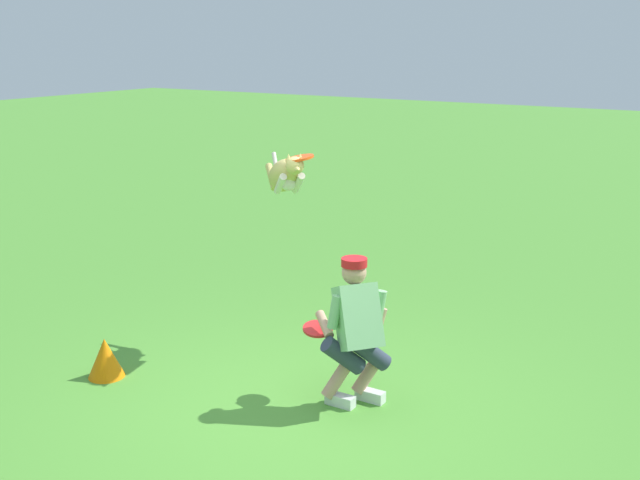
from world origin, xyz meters
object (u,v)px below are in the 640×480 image
person (356,328)px  frisbee_flying (300,158)px  frisbee_held (318,329)px  training_cone (105,358)px  dog (286,175)px

person → frisbee_flying: 1.71m
person → frisbee_flying: bearing=7.1°
frisbee_flying → frisbee_held: size_ratio=1.01×
frisbee_flying → frisbee_held: frisbee_flying is taller
frisbee_flying → training_cone: size_ratio=0.71×
frisbee_flying → training_cone: (1.31, 1.33, -1.80)m
person → frisbee_flying: (0.94, -0.58, 1.30)m
frisbee_flying → frisbee_held: (-0.56, 0.58, -1.38)m
frisbee_held → training_cone: size_ratio=0.70×
person → frisbee_held: person is taller
dog → training_cone: (1.01, 1.52, -1.59)m
dog → frisbee_held: (-0.85, 0.77, -1.16)m
dog → frisbee_held: dog is taller
training_cone → frisbee_flying: bearing=-134.5°
person → frisbee_flying: frisbee_flying is taller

